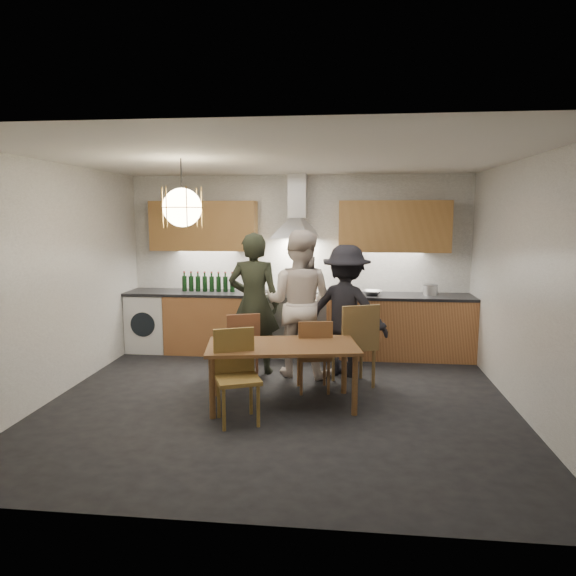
# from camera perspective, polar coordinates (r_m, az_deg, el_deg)

# --- Properties ---
(ground) EXTENTS (5.00, 5.00, 0.00)m
(ground) POSITION_cam_1_polar(r_m,az_deg,el_deg) (5.75, -0.97, -12.50)
(ground) COLOR black
(ground) RESTS_ON ground
(room_shell) EXTENTS (5.02, 4.52, 2.61)m
(room_shell) POSITION_cam_1_polar(r_m,az_deg,el_deg) (5.38, -1.01, 4.75)
(room_shell) COLOR white
(room_shell) RESTS_ON ground
(counter_run) EXTENTS (5.00, 0.62, 0.90)m
(counter_run) POSITION_cam_1_polar(r_m,az_deg,el_deg) (7.48, 1.07, -4.00)
(counter_run) COLOR #C07E4A
(counter_run) RESTS_ON ground
(range_stove) EXTENTS (0.90, 0.60, 0.92)m
(range_stove) POSITION_cam_1_polar(r_m,az_deg,el_deg) (7.48, 0.89, -4.06)
(range_stove) COLOR silver
(range_stove) RESTS_ON ground
(wall_fixtures) EXTENTS (4.30, 0.54, 1.10)m
(wall_fixtures) POSITION_cam_1_polar(r_m,az_deg,el_deg) (7.43, 1.00, 6.98)
(wall_fixtures) COLOR #B88447
(wall_fixtures) RESTS_ON ground
(pendant_lamp) EXTENTS (0.43, 0.43, 0.70)m
(pendant_lamp) POSITION_cam_1_polar(r_m,az_deg,el_deg) (5.49, -11.68, 8.75)
(pendant_lamp) COLOR black
(pendant_lamp) RESTS_ON ground
(dining_table) EXTENTS (1.69, 1.04, 0.67)m
(dining_table) POSITION_cam_1_polar(r_m,az_deg,el_deg) (5.47, -0.62, -7.08)
(dining_table) COLOR brown
(dining_table) RESTS_ON ground
(chair_back_left) EXTENTS (0.50, 0.50, 0.87)m
(chair_back_left) POSITION_cam_1_polar(r_m,az_deg,el_deg) (6.21, -5.07, -6.11)
(chair_back_left) COLOR brown
(chair_back_left) RESTS_ON ground
(chair_back_mid) EXTENTS (0.45, 0.45, 0.85)m
(chair_back_mid) POSITION_cam_1_polar(r_m,az_deg,el_deg) (5.88, 2.93, -7.03)
(chair_back_mid) COLOR brown
(chair_back_mid) RESTS_ON ground
(chair_back_right) EXTENTS (0.59, 0.59, 1.00)m
(chair_back_right) POSITION_cam_1_polar(r_m,az_deg,el_deg) (6.09, 7.63, -5.72)
(chair_back_right) COLOR brown
(chair_back_right) RESTS_ON ground
(chair_front) EXTENTS (0.53, 0.53, 0.91)m
(chair_front) POSITION_cam_1_polar(r_m,az_deg,el_deg) (5.15, -5.80, -8.92)
(chair_front) COLOR brown
(chair_front) RESTS_ON ground
(person_left) EXTENTS (0.67, 0.45, 1.81)m
(person_left) POSITION_cam_1_polar(r_m,az_deg,el_deg) (6.55, -3.79, -1.72)
(person_left) COLOR black
(person_left) RESTS_ON ground
(person_mid) EXTENTS (1.02, 0.87, 1.84)m
(person_mid) POSITION_cam_1_polar(r_m,az_deg,el_deg) (6.45, 1.21, -1.72)
(person_mid) COLOR beige
(person_mid) RESTS_ON ground
(person_right) EXTENTS (1.20, 0.91, 1.65)m
(person_right) POSITION_cam_1_polar(r_m,az_deg,el_deg) (6.51, 6.45, -2.51)
(person_right) COLOR black
(person_right) RESTS_ON ground
(mixing_bowl) EXTENTS (0.31, 0.31, 0.07)m
(mixing_bowl) POSITION_cam_1_polar(r_m,az_deg,el_deg) (7.33, 9.33, -0.52)
(mixing_bowl) COLOR silver
(mixing_bowl) RESTS_ON counter_run
(stock_pot) EXTENTS (0.24, 0.24, 0.14)m
(stock_pot) POSITION_cam_1_polar(r_m,az_deg,el_deg) (7.50, 15.55, -0.22)
(stock_pot) COLOR silver
(stock_pot) RESTS_ON counter_run
(wine_bottles) EXTENTS (0.79, 0.07, 0.29)m
(wine_bottles) POSITION_cam_1_polar(r_m,az_deg,el_deg) (7.64, -8.86, 0.70)
(wine_bottles) COLOR black
(wine_bottles) RESTS_ON counter_run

